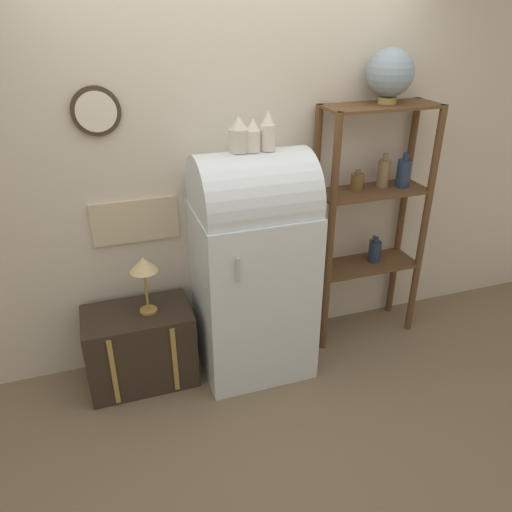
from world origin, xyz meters
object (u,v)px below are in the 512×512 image
at_px(vase_center, 253,136).
at_px(desk_lamp, 144,268).
at_px(globe, 390,73).
at_px(vase_left, 239,135).
at_px(refrigerator, 253,263).
at_px(suitcase_trunk, 141,346).
at_px(vase_right, 268,132).

height_order(vase_center, desk_lamp, vase_center).
bearing_deg(globe, vase_left, -172.48).
distance_m(refrigerator, suitcase_trunk, 0.93).
distance_m(globe, vase_center, 1.02).
bearing_deg(vase_center, desk_lamp, 174.70).
xyz_separation_m(vase_left, desk_lamp, (-0.61, 0.04, -0.78)).
height_order(vase_center, vase_right, vase_right).
xyz_separation_m(suitcase_trunk, vase_left, (0.69, -0.05, 1.36)).
xyz_separation_m(refrigerator, vase_left, (-0.08, 0.01, 0.83)).
xyz_separation_m(globe, vase_right, (-0.87, -0.16, -0.27)).
xyz_separation_m(suitcase_trunk, vase_center, (0.76, -0.07, 1.35)).
bearing_deg(vase_center, suitcase_trunk, 174.47).
bearing_deg(refrigerator, desk_lamp, 175.65).
relative_size(suitcase_trunk, globe, 2.04).
relative_size(suitcase_trunk, vase_right, 2.99).
bearing_deg(suitcase_trunk, vase_left, -4.22).
height_order(refrigerator, vase_center, vase_center).
bearing_deg(desk_lamp, vase_left, -3.79).
relative_size(vase_left, desk_lamp, 0.53).
distance_m(vase_left, desk_lamp, 0.99).
distance_m(suitcase_trunk, vase_right, 1.62).
bearing_deg(vase_right, suitcase_trunk, 174.94).
bearing_deg(vase_left, refrigerator, -8.72).
bearing_deg(suitcase_trunk, vase_center, -5.53).
bearing_deg(vase_left, desk_lamp, 176.21).
xyz_separation_m(vase_right, desk_lamp, (-0.78, 0.07, -0.79)).
height_order(globe, vase_center, globe).
bearing_deg(desk_lamp, vase_center, -5.30).
relative_size(suitcase_trunk, desk_lamp, 1.79).
bearing_deg(desk_lamp, suitcase_trunk, 172.47).
height_order(vase_right, desk_lamp, vase_right).
bearing_deg(vase_center, globe, 9.43).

